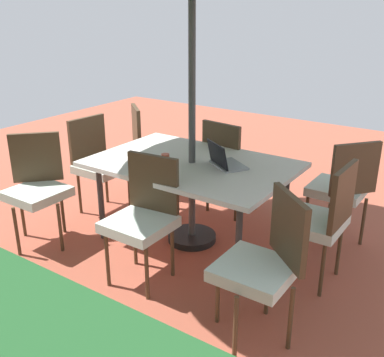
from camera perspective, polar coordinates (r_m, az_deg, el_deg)
ground_plane at (r=4.29m, az=-0.00°, el=-7.75°), size 10.00×10.00×0.02m
dining_table at (r=3.99m, az=-0.00°, el=1.35°), size 1.72×1.15×0.76m
chair_southwest at (r=4.24m, az=18.16°, el=-0.80°), size 0.58×0.58×0.98m
chair_southeast at (r=5.27m, az=-5.24°, el=4.38°), size 0.58×0.59×0.98m
chair_north at (r=3.52m, az=-6.05°, el=-4.38°), size 0.47×0.48×0.98m
chair_east at (r=4.76m, az=-11.56°, el=2.18°), size 0.48×0.47×0.98m
chair_west at (r=3.59m, az=15.66°, el=-4.56°), size 0.47×0.46×0.98m
chair_northwest at (r=2.94m, az=9.00°, el=-10.01°), size 0.59×0.59×0.98m
chair_south at (r=4.64m, az=4.66°, el=2.06°), size 0.47×0.48×0.98m
chair_northeast at (r=4.28m, az=-18.69°, el=-0.67°), size 0.59×0.59×0.98m
laptop at (r=3.86m, az=4.09°, el=2.15°), size 0.40×0.38×0.21m
cup at (r=3.90m, az=-3.32°, el=2.38°), size 0.07×0.07×0.10m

